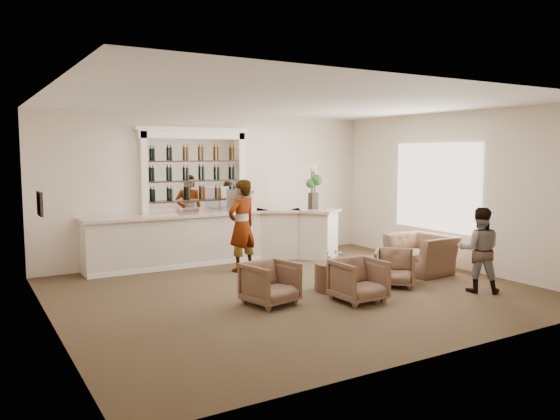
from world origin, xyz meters
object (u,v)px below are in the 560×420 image
object	(u,v)px
sommelier	(242,226)
flower_vase	(313,185)
cocktail_table	(333,277)
armchair_left	(270,283)
guest	(479,250)
armchair_far	(421,254)
espresso_machine	(239,200)
armchair_center	(359,280)
armchair_right	(395,268)
bar_counter	(217,237)

from	to	relation	value
sommelier	flower_vase	bearing A→B (deg)	175.99
cocktail_table	armchair_left	bearing A→B (deg)	-171.98
guest	flower_vase	distance (m)	4.29
armchair_far	espresso_machine	xyz separation A→B (m)	(-2.68, 2.97, 1.00)
guest	armchair_far	xyz separation A→B (m)	(0.27, 1.64, -0.36)
armchair_far	cocktail_table	bearing A→B (deg)	-87.89
sommelier	espresso_machine	distance (m)	1.13
cocktail_table	guest	world-z (taller)	guest
armchair_left	flower_vase	size ratio (longest dim) A/B	0.75
flower_vase	armchair_center	bearing A→B (deg)	-112.78
armchair_left	armchair_center	world-z (taller)	armchair_center
armchair_center	armchair_right	world-z (taller)	armchair_center
flower_vase	cocktail_table	bearing A→B (deg)	-117.31
cocktail_table	espresso_machine	world-z (taller)	espresso_machine
guest	armchair_right	bearing A→B (deg)	-4.79
cocktail_table	flower_vase	bearing A→B (deg)	62.69
guest	bar_counter	bearing A→B (deg)	-14.62
guest	espresso_machine	world-z (taller)	espresso_machine
armchair_center	espresso_machine	bearing A→B (deg)	92.64
armchair_right	armchair_center	bearing A→B (deg)	-113.41
armchair_center	flower_vase	size ratio (longest dim) A/B	0.76
flower_vase	guest	bearing A→B (deg)	-79.94
espresso_machine	flower_vase	bearing A→B (deg)	8.39
armchair_far	flower_vase	distance (m)	2.98
guest	armchair_center	bearing A→B (deg)	28.80
armchair_right	armchair_far	bearing A→B (deg)	69.42
armchair_right	bar_counter	bearing A→B (deg)	163.33
bar_counter	armchair_center	xyz separation A→B (m)	(0.70, -4.10, -0.22)
espresso_machine	cocktail_table	bearing A→B (deg)	-60.70
sommelier	guest	bearing A→B (deg)	111.01
armchair_center	espresso_machine	xyz separation A→B (m)	(-0.19, 4.04, 1.03)
bar_counter	armchair_center	distance (m)	4.16
guest	sommelier	bearing A→B (deg)	-9.03
armchair_center	armchair_right	bearing A→B (deg)	21.73
sommelier	armchair_center	distance (m)	3.19
armchair_far	armchair_right	bearing A→B (deg)	-69.85
armchair_right	espresso_machine	world-z (taller)	espresso_machine
cocktail_table	armchair_right	world-z (taller)	armchair_right
bar_counter	espresso_machine	bearing A→B (deg)	-6.86
guest	armchair_right	xyz separation A→B (m)	(-0.97, 1.08, -0.41)
bar_counter	sommelier	world-z (taller)	sommelier
guest	flower_vase	bearing A→B (deg)	-36.57
armchair_left	armchair_far	bearing A→B (deg)	-5.57
sommelier	armchair_left	bearing A→B (deg)	56.79
armchair_left	espresso_machine	bearing A→B (deg)	58.90
bar_counter	cocktail_table	xyz separation A→B (m)	(0.77, -3.31, -0.32)
armchair_center	armchair_right	xyz separation A→B (m)	(1.25, 0.50, -0.02)
cocktail_table	flower_vase	distance (m)	3.43
bar_counter	espresso_machine	xyz separation A→B (m)	(0.51, -0.06, 0.81)
bar_counter	espresso_machine	distance (m)	0.96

